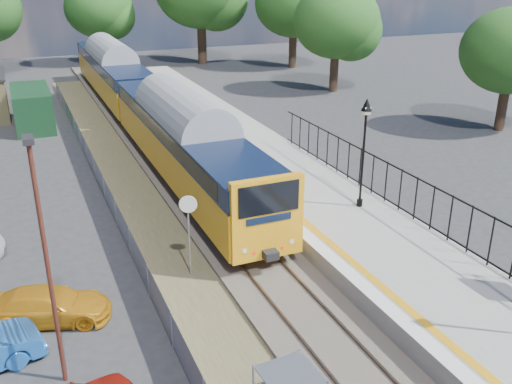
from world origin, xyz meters
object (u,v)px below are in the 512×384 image
train (140,96)px  car_yellow (49,305)px  victorian_lamp_north (365,128)px  speed_sign (189,221)px  carpark_lamp (45,252)px

train → car_yellow: 21.63m
car_yellow → victorian_lamp_north: bearing=-62.4°
victorian_lamp_north → speed_sign: (-7.80, -1.25, -2.15)m
train → car_yellow: size_ratio=10.73×
victorian_lamp_north → speed_sign: bearing=-170.9°
car_yellow → speed_sign: bearing=-61.3°
speed_sign → carpark_lamp: bearing=-123.2°
carpark_lamp → car_yellow: size_ratio=1.79×
train → car_yellow: bearing=-110.0°
victorian_lamp_north → speed_sign: 8.19m
victorian_lamp_north → train: (-5.30, 18.06, -1.96)m
speed_sign → car_yellow: 5.22m
victorian_lamp_north → car_yellow: victorian_lamp_north is taller
carpark_lamp → train: bearing=72.7°
car_yellow → carpark_lamp: bearing=-159.6°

